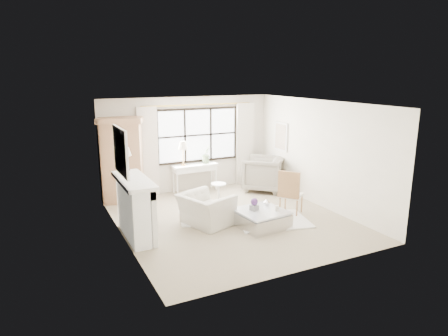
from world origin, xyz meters
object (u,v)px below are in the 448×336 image
(armoire, at_px, (122,160))
(console_table, at_px, (195,178))
(club_armchair, at_px, (206,210))
(coffee_table, at_px, (261,219))

(armoire, distance_m, console_table, 2.18)
(console_table, distance_m, club_armchair, 2.65)
(club_armchair, height_order, coffee_table, club_armchair)
(armoire, xyz_separation_m, coffee_table, (2.34, -3.13, -0.96))
(console_table, relative_size, club_armchair, 1.20)
(armoire, distance_m, club_armchair, 2.90)
(armoire, xyz_separation_m, club_armchair, (1.29, -2.48, -0.78))
(armoire, distance_m, coffee_table, 4.02)
(console_table, distance_m, coffee_table, 3.20)
(console_table, relative_size, coffee_table, 1.19)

